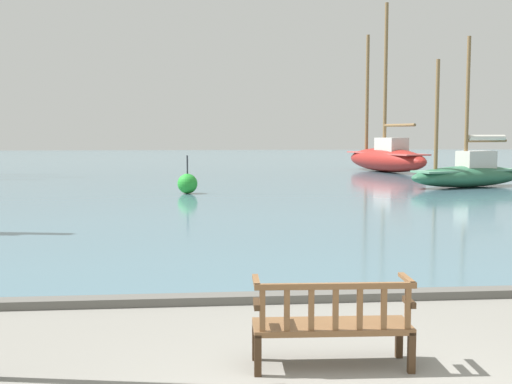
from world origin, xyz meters
TOP-DOWN VIEW (x-y plane):
  - harbor_water at (0.00, 44.00)m, footprint 100.00×80.00m
  - quay_edge_kerb at (0.00, 3.85)m, footprint 40.00×0.30m
  - park_bench at (-0.09, 1.25)m, footprint 1.62×0.59m
  - sailboat_mid_starboard at (10.21, 21.50)m, footprint 6.11×3.48m
  - sailboat_far_port at (9.92, 32.61)m, footprint 3.97×8.26m
  - channel_buoy at (-1.78, 19.57)m, footprint 0.76×0.76m

SIDE VIEW (x-z plane):
  - harbor_water at x=0.00m, z-range 0.00..0.08m
  - quay_edge_kerb at x=0.00m, z-range 0.00..0.12m
  - channel_buoy at x=-1.78m, z-range -0.27..1.20m
  - park_bench at x=-0.09m, z-range 0.01..0.93m
  - sailboat_mid_starboard at x=10.21m, z-range -2.47..3.90m
  - sailboat_far_port at x=9.92m, z-range -4.01..6.00m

